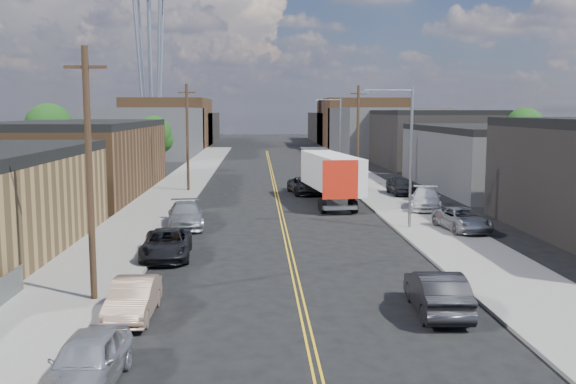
{
  "coord_description": "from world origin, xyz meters",
  "views": [
    {
      "loc": [
        -1.67,
        -15.04,
        7.56
      ],
      "look_at": [
        0.2,
        24.64,
        2.5
      ],
      "focal_mm": 40.0,
      "sensor_mm": 36.0,
      "label": 1
    }
  ],
  "objects": [
    {
      "name": "sidewalk_left",
      "position": [
        -9.5,
        45.0,
        0.07
      ],
      "size": [
        5.0,
        140.0,
        0.15
      ],
      "primitive_type": "cube",
      "color": "slate",
      "rests_on": "ground"
    },
    {
      "name": "skyline_right_a",
      "position": [
        20.0,
        95.0,
        4.0
      ],
      "size": [
        16.0,
        30.0,
        8.0
      ],
      "primitive_type": "cube",
      "color": "#3A3A3C",
      "rests_on": "ground"
    },
    {
      "name": "industrial_right_b",
      "position": [
        22.0,
        46.0,
        3.05
      ],
      "size": [
        14.0,
        24.0,
        6.1
      ],
      "color": "#3A3A3C",
      "rests_on": "ground"
    },
    {
      "name": "car_left_a",
      "position": [
        -6.38,
        2.02,
        0.75
      ],
      "size": [
        1.98,
        4.47,
        1.5
      ],
      "primitive_type": "imported",
      "rotation": [
        0.0,
        0.0,
        -0.05
      ],
      "color": "#B4B5B9",
      "rests_on": "ground"
    },
    {
      "name": "skyline_right_b",
      "position": [
        20.0,
        120.0,
        5.0
      ],
      "size": [
        16.0,
        26.0,
        10.0
      ],
      "primitive_type": "cube",
      "color": "#523721",
      "rests_on": "ground"
    },
    {
      "name": "car_right_oncoming",
      "position": [
        5.0,
        8.0,
        0.81
      ],
      "size": [
        1.99,
        5.0,
        1.62
      ],
      "primitive_type": "imported",
      "rotation": [
        0.0,
        0.0,
        3.08
      ],
      "color": "black",
      "rests_on": "ground"
    },
    {
      "name": "utility_pole_right",
      "position": [
        8.2,
        48.0,
        5.14
      ],
      "size": [
        1.6,
        0.26,
        10.0
      ],
      "color": "black",
      "rests_on": "ground"
    },
    {
      "name": "ground",
      "position": [
        0.0,
        60.0,
        0.0
      ],
      "size": [
        260.0,
        260.0,
        0.0
      ],
      "primitive_type": "plane",
      "color": "black",
      "rests_on": "ground"
    },
    {
      "name": "skyline_left_c",
      "position": [
        -20.0,
        140.0,
        3.5
      ],
      "size": [
        16.0,
        40.0,
        7.0
      ],
      "primitive_type": "cube",
      "color": "black",
      "rests_on": "ground"
    },
    {
      "name": "industrial_right_c",
      "position": [
        22.0,
        72.0,
        3.8
      ],
      "size": [
        14.0,
        22.0,
        7.6
      ],
      "color": "black",
      "rests_on": "ground"
    },
    {
      "name": "car_right_lot_a",
      "position": [
        11.0,
        23.69,
        0.85
      ],
      "size": [
        2.83,
        5.22,
        1.39
      ],
      "primitive_type": "imported",
      "rotation": [
        0.0,
        0.0,
        0.11
      ],
      "color": "#929597",
      "rests_on": "sidewalk_right"
    },
    {
      "name": "skyline_left_a",
      "position": [
        -20.0,
        95.0,
        4.0
      ],
      "size": [
        16.0,
        30.0,
        8.0
      ],
      "primitive_type": "cube",
      "color": "#3A3A3C",
      "rests_on": "ground"
    },
    {
      "name": "streetlight_near",
      "position": [
        7.6,
        25.0,
        5.33
      ],
      "size": [
        3.39,
        0.25,
        9.0
      ],
      "color": "gray",
      "rests_on": "ground"
    },
    {
      "name": "car_right_lot_b",
      "position": [
        11.0,
        32.39,
        0.93
      ],
      "size": [
        3.42,
        5.75,
        1.56
      ],
      "primitive_type": "imported",
      "rotation": [
        0.0,
        0.0,
        -0.25
      ],
      "color": "#BDBDBD",
      "rests_on": "sidewalk_right"
    },
    {
      "name": "car_left_d",
      "position": [
        -6.4,
        26.34,
        0.8
      ],
      "size": [
        2.91,
        5.77,
        1.61
      ],
      "primitive_type": "imported",
      "rotation": [
        0.0,
        0.0,
        0.12
      ],
      "color": "#999C9D",
      "rests_on": "ground"
    },
    {
      "name": "car_right_lot_c",
      "position": [
        11.0,
        40.93,
        0.95
      ],
      "size": [
        2.1,
        4.77,
        1.6
      ],
      "primitive_type": "imported",
      "rotation": [
        0.0,
        0.0,
        0.05
      ],
      "color": "black",
      "rests_on": "sidewalk_right"
    },
    {
      "name": "warehouse_brown",
      "position": [
        -18.0,
        44.0,
        3.3
      ],
      "size": [
        12.0,
        26.0,
        6.6
      ],
      "color": "#523721",
      "rests_on": "ground"
    },
    {
      "name": "skyline_right_c",
      "position": [
        20.0,
        140.0,
        3.5
      ],
      "size": [
        16.0,
        40.0,
        7.0
      ],
      "primitive_type": "cube",
      "color": "black",
      "rests_on": "ground"
    },
    {
      "name": "tree_left_mid",
      "position": [
        -23.94,
        55.0,
        5.48
      ],
      "size": [
        5.1,
        5.04,
        8.37
      ],
      "color": "black",
      "rests_on": "ground"
    },
    {
      "name": "centerline",
      "position": [
        0.0,
        45.0,
        0.01
      ],
      "size": [
        0.32,
        120.0,
        0.01
      ],
      "primitive_type": "cube",
      "color": "gold",
      "rests_on": "ground"
    },
    {
      "name": "skyline_left_b",
      "position": [
        -20.0,
        120.0,
        5.0
      ],
      "size": [
        16.0,
        26.0,
        10.0
      ],
      "primitive_type": "cube",
      "color": "#523721",
      "rests_on": "ground"
    },
    {
      "name": "tree_right_far",
      "position": [
        30.06,
        60.0,
        5.18
      ],
      "size": [
        4.85,
        4.76,
        7.91
      ],
      "color": "black",
      "rests_on": "ground"
    },
    {
      "name": "utility_pole_left_far",
      "position": [
        -8.2,
        45.0,
        5.14
      ],
      "size": [
        1.6,
        0.26,
        10.0
      ],
      "color": "black",
      "rests_on": "ground"
    },
    {
      "name": "semi_truck",
      "position": [
        4.26,
        38.22,
        2.29
      ],
      "size": [
        4.09,
        15.63,
        4.02
      ],
      "rotation": [
        0.0,
        0.0,
        0.13
      ],
      "color": "silver",
      "rests_on": "ground"
    },
    {
      "name": "tree_left_far",
      "position": [
        -13.94,
        62.0,
        4.57
      ],
      "size": [
        4.35,
        4.2,
        6.97
      ],
      "color": "black",
      "rests_on": "ground"
    },
    {
      "name": "streetlight_far",
      "position": [
        7.6,
        60.0,
        5.33
      ],
      "size": [
        3.39,
        0.25,
        9.0
      ],
      "color": "gray",
      "rests_on": "ground"
    },
    {
      "name": "sidewalk_right",
      "position": [
        9.5,
        45.0,
        0.07
      ],
      "size": [
        5.0,
        140.0,
        0.15
      ],
      "primitive_type": "cube",
      "color": "slate",
      "rests_on": "ground"
    },
    {
      "name": "car_ahead_truck",
      "position": [
        2.64,
        42.6,
        0.77
      ],
      "size": [
        3.3,
        5.87,
        1.55
      ],
      "primitive_type": "imported",
      "rotation": [
        0.0,
        0.0,
        0.13
      ],
      "color": "black",
      "rests_on": "ground"
    },
    {
      "name": "car_left_c",
      "position": [
        -6.4,
        17.54,
        0.73
      ],
      "size": [
        2.76,
        5.43,
        1.47
      ],
      "primitive_type": "imported",
      "rotation": [
        0.0,
        0.0,
        0.06
      ],
      "color": "black",
      "rests_on": "ground"
    },
    {
      "name": "utility_pole_left_near",
      "position": [
        -8.2,
        10.0,
        5.14
      ],
      "size": [
        1.6,
        0.26,
        10.0
      ],
      "color": "black",
      "rests_on": "ground"
    },
    {
      "name": "car_left_b",
      "position": [
        -6.28,
        8.0,
        0.71
      ],
      "size": [
        1.5,
        4.3,
        1.42
      ],
      "primitive_type": "imported",
      "rotation": [
        0.0,
        0.0,
        0.0
      ],
      "color": "#967762",
      "rests_on": "ground"
    }
  ]
}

